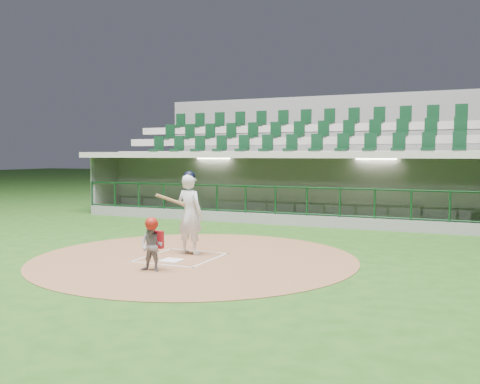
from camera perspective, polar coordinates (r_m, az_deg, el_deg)
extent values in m
plane|color=#204A15|center=(12.35, -5.63, -6.78)|extent=(120.00, 120.00, 0.00)
cylinder|color=brown|center=(12.03, -4.84, -7.03)|extent=(7.20, 7.20, 0.01)
cube|color=white|center=(11.75, -7.30, -7.24)|extent=(0.43, 0.43, 0.02)
cube|color=silver|center=(12.47, -9.34, -6.63)|extent=(0.05, 1.80, 0.01)
cube|color=white|center=(11.74, -3.12, -7.25)|extent=(0.05, 1.80, 0.01)
cube|color=white|center=(12.82, -4.43, -6.30)|extent=(1.55, 0.05, 0.01)
cube|color=silver|center=(11.37, -8.47, -7.65)|extent=(1.55, 0.05, 0.01)
cube|color=slate|center=(19.25, 5.34, -4.55)|extent=(15.00, 3.00, 0.10)
cube|color=slate|center=(20.61, 6.75, -0.08)|extent=(15.00, 0.20, 2.70)
cube|color=#AFAC9B|center=(20.48, 6.66, 0.60)|extent=(13.50, 0.04, 0.90)
cube|color=slate|center=(22.57, -13.04, 0.20)|extent=(0.20, 3.00, 2.70)
cube|color=#ADA99D|center=(18.80, 5.16, 3.97)|extent=(15.40, 3.50, 0.20)
cube|color=gray|center=(17.70, 3.79, -3.01)|extent=(15.00, 0.15, 0.40)
cube|color=black|center=(17.58, 3.81, 2.10)|extent=(15.00, 0.01, 0.95)
cube|color=brown|center=(20.20, 6.28, -3.36)|extent=(12.75, 0.40, 0.45)
cube|color=white|center=(20.17, -2.75, 3.61)|extent=(1.30, 0.35, 0.04)
cube|color=white|center=(18.33, 14.36, 3.45)|extent=(1.30, 0.35, 0.04)
imported|color=#9D1310|center=(21.63, -3.92, -1.19)|extent=(1.17, 0.77, 1.70)
imported|color=maroon|center=(20.63, 0.80, -1.68)|extent=(0.97, 0.63, 1.53)
imported|color=#A81B12|center=(19.73, 8.44, -1.45)|extent=(1.09, 0.91, 1.89)
imported|color=#A1111A|center=(19.13, 21.14, -2.17)|extent=(1.62, 0.79, 1.68)
cube|color=gray|center=(22.18, 7.99, 0.97)|extent=(17.00, 6.50, 2.50)
cube|color=#AEA79D|center=(20.70, 6.91, 3.96)|extent=(16.60, 0.95, 0.30)
cube|color=#A4A094|center=(21.62, 7.64, 5.41)|extent=(16.60, 0.95, 0.30)
cube|color=#ABA49B|center=(22.56, 8.32, 6.74)|extent=(16.60, 0.95, 0.30)
cube|color=slate|center=(25.39, 10.05, 4.43)|extent=(17.00, 0.25, 5.05)
imported|color=silver|center=(12.36, -5.38, -2.39)|extent=(0.74, 0.55, 1.85)
sphere|color=black|center=(12.29, -5.41, 1.62)|extent=(0.28, 0.28, 0.28)
cylinder|color=#A27A4A|center=(12.23, -6.99, -0.98)|extent=(0.58, 0.79, 0.39)
imported|color=gray|center=(10.70, -9.39, -5.72)|extent=(0.51, 0.41, 0.99)
sphere|color=maroon|center=(10.64, -9.42, -3.36)|extent=(0.26, 0.26, 0.26)
cube|color=#AD121E|center=(10.81, -8.96, -5.02)|extent=(0.32, 0.10, 0.35)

